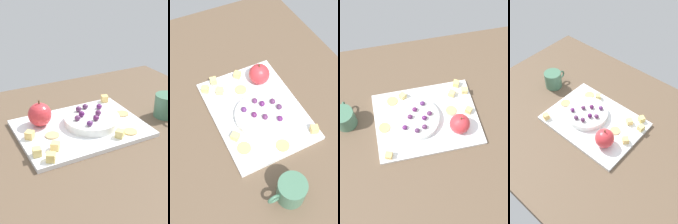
{
  "view_description": "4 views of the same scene",
  "coord_description": "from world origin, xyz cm",
  "views": [
    {
      "loc": [
        33.75,
        73.02,
        52.0
      ],
      "look_at": [
        -5.68,
        -2.75,
        8.13
      ],
      "focal_mm": 48.25,
      "sensor_mm": 36.0,
      "label": 1
    },
    {
      "loc": [
        -51.12,
        24.87,
        76.92
      ],
      "look_at": [
        -6.02,
        2.26,
        8.17
      ],
      "focal_mm": 42.79,
      "sensor_mm": 36.0,
      "label": 2
    },
    {
      "loc": [
        -13.23,
        -43.76,
        89.73
      ],
      "look_at": [
        -4.05,
        0.03,
        9.86
      ],
      "focal_mm": 40.28,
      "sensor_mm": 36.0,
      "label": 3
    },
    {
      "loc": [
        42.78,
        -52.98,
        85.75
      ],
      "look_at": [
        -4.81,
        1.65,
        7.44
      ],
      "focal_mm": 40.94,
      "sensor_mm": 36.0,
      "label": 4
    }
  ],
  "objects": [
    {
      "name": "apple_whole",
      "position": [
        7.75,
        -6.72,
        8.62
      ],
      "size": [
        7.41,
        7.41,
        7.41
      ],
      "primitive_type": "sphere",
      "color": "red",
      "rests_on": "platter"
    },
    {
      "name": "cheese_cube_1",
      "position": [
        14.3,
        8.47,
        6.07
      ],
      "size": [
        2.68,
        2.68,
        2.32
      ],
      "primitive_type": "cube",
      "rotation": [
        0.0,
        0.0,
        1.4
      ],
      "color": "#E4CC78",
      "rests_on": "platter"
    },
    {
      "name": "grape_6",
      "position": [
        -11.93,
        -3.9,
        8.22
      ],
      "size": [
        1.99,
        1.79,
        1.63
      ],
      "primitive_type": "ellipsoid",
      "color": "#571E5C",
      "rests_on": "serving_dish"
    },
    {
      "name": "grape_1",
      "position": [
        -7.82,
        -5.99,
        8.24
      ],
      "size": [
        1.99,
        1.79,
        1.67
      ],
      "primitive_type": "ellipsoid",
      "color": "#502A51",
      "rests_on": "serving_dish"
    },
    {
      "name": "cheese_cube_2",
      "position": [
        11.91,
        12.46,
        6.07
      ],
      "size": [
        3.16,
        3.16,
        2.32
      ],
      "primitive_type": "cube",
      "rotation": [
        0.0,
        0.0,
        1.05
      ],
      "color": "#EFD372",
      "rests_on": "platter"
    },
    {
      "name": "cup",
      "position": [
        -33.13,
        4.86,
        7.49
      ],
      "size": [
        7.87,
        11.07,
        7.81
      ],
      "color": "#437056",
      "rests_on": "table"
    },
    {
      "name": "grape_5",
      "position": [
        -7.04,
        2.7,
        8.27
      ],
      "size": [
        1.99,
        1.79,
        1.72
      ],
      "primitive_type": "ellipsoid",
      "color": "#571D51",
      "rests_on": "serving_dish"
    },
    {
      "name": "cheese_cube_3",
      "position": [
        -19.19,
        -12.4,
        6.07
      ],
      "size": [
        2.89,
        2.89,
        2.32
      ],
      "primitive_type": "cube",
      "rotation": [
        0.0,
        0.0,
        1.27
      ],
      "color": "#EDC26B",
      "rests_on": "platter"
    },
    {
      "name": "grape_3",
      "position": [
        -4.24,
        -1.59,
        8.33
      ],
      "size": [
        1.99,
        1.79,
        1.84
      ],
      "primitive_type": "ellipsoid",
      "color": "#541B57",
      "rests_on": "serving_dish"
    },
    {
      "name": "platter",
      "position": [
        -3.11,
        0.09,
        4.25
      ],
      "size": [
        39.02,
        28.85,
        1.32
      ],
      "primitive_type": "cube",
      "color": "white",
      "rests_on": "table"
    },
    {
      "name": "grape_2",
      "position": [
        -9.32,
        0.44,
        8.28
      ],
      "size": [
        1.99,
        1.79,
        1.74
      ],
      "primitive_type": "ellipsoid",
      "color": "#552651",
      "rests_on": "serving_dish"
    },
    {
      "name": "table",
      "position": [
        0.0,
        0.0,
        1.79
      ],
      "size": [
        121.7,
        83.87,
        3.58
      ],
      "primitive_type": "cube",
      "color": "brown",
      "rests_on": "ground"
    },
    {
      "name": "serving_dish",
      "position": [
        -7.13,
        0.14,
        6.16
      ],
      "size": [
        17.52,
        17.52,
        2.5
      ],
      "primitive_type": "cylinder",
      "color": "white",
      "rests_on": "platter"
    },
    {
      "name": "cheese_cube_0",
      "position": [
        -10.44,
        10.93,
        6.07
      ],
      "size": [
        3.25,
        3.25,
        2.32
      ],
      "primitive_type": "cube",
      "rotation": [
        0.0,
        0.0,
        0.67
      ],
      "color": "#E4CA75",
      "rests_on": "platter"
    },
    {
      "name": "cheese_cube_5",
      "position": [
        8.89,
        8.17,
        6.07
      ],
      "size": [
        3.23,
        3.23,
        2.32
      ],
      "primitive_type": "cube",
      "rotation": [
        0.0,
        0.0,
        0.96
      ],
      "color": "#EBC979",
      "rests_on": "platter"
    },
    {
      "name": "cracker_1",
      "position": [
        -14.82,
        10.01,
        5.11
      ],
      "size": [
        4.27,
        4.27,
        0.4
      ],
      "primitive_type": "cylinder",
      "color": "tan",
      "rests_on": "platter"
    },
    {
      "name": "grape_4",
      "position": [
        -2.01,
        -0.15,
        8.22
      ],
      "size": [
        1.99,
        1.79,
        1.62
      ],
      "primitive_type": "ellipsoid",
      "color": "#582955",
      "rests_on": "serving_dish"
    },
    {
      "name": "cracker_2",
      "position": [
        6.95,
        1.11,
        5.11
      ],
      "size": [
        4.27,
        4.27,
        0.4
      ],
      "primitive_type": "cylinder",
      "color": "tan",
      "rests_on": "platter"
    },
    {
      "name": "grape_7",
      "position": [
        -3.69,
        4.74,
        8.23
      ],
      "size": [
        1.99,
        1.79,
        1.65
      ],
      "primitive_type": "ellipsoid",
      "color": "#562763",
      "rests_on": "serving_dish"
    },
    {
      "name": "cheese_cube_4",
      "position": [
        13.27,
        -0.59,
        6.07
      ],
      "size": [
        3.27,
        3.27,
        2.32
      ],
      "primitive_type": "cube",
      "rotation": [
        0.0,
        0.0,
        0.84
      ],
      "color": "#F4C970",
      "rests_on": "platter"
    },
    {
      "name": "cracker_0",
      "position": [
        -19.32,
        -0.92,
        5.11
      ],
      "size": [
        4.27,
        4.27,
        0.4
      ],
      "primitive_type": "cylinder",
      "color": "tan",
      "rests_on": "platter"
    },
    {
      "name": "apple_stem",
      "position": [
        7.75,
        -6.72,
        12.92
      ],
      "size": [
        0.5,
        0.5,
        1.2
      ],
      "primitive_type": "cylinder",
      "color": "brown",
      "rests_on": "apple_whole"
    },
    {
      "name": "grape_0",
      "position": [
        -4.92,
        -5.14,
        8.33
      ],
      "size": [
        1.99,
        1.79,
        1.83
      ],
      "primitive_type": "ellipsoid",
      "color": "#572A54",
      "rests_on": "serving_dish"
    }
  ]
}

